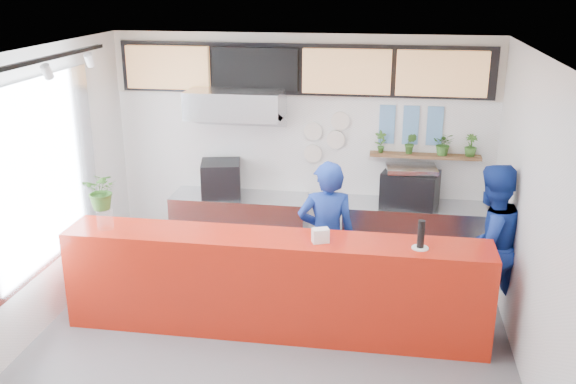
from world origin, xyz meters
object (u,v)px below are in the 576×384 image
Objects in this scene: staff_right at (488,244)px; service_counter at (274,284)px; panini_oven at (221,178)px; espresso_machine at (410,188)px; staff_center at (327,238)px; pepper_mill at (421,234)px.

service_counter is at bearing -14.62° from staff_right.
panini_oven is at bearing -49.63° from staff_right.
staff_right is (2.26, 0.62, 0.36)m from service_counter.
staff_center is (-0.94, -1.24, -0.23)m from espresso_machine.
panini_oven is 2.47m from espresso_machine.
espresso_machine is 1.87m from pepper_mill.
service_counter is 2.16m from panini_oven.
staff_right is at bearing 15.39° from service_counter.
service_counter is at bearing 39.47° from staff_center.
panini_oven is at bearing -167.21° from espresso_machine.
service_counter is 1.65m from pepper_mill.
staff_center is 0.99× the size of staff_right.
panini_oven is 0.28× the size of staff_right.
espresso_machine is at bearing -84.85° from staff_right.
staff_right is (3.30, -1.18, -0.22)m from panini_oven.
staff_right is at bearing -32.25° from panini_oven.
espresso_machine is at bearing -136.13° from staff_center.
staff_center is at bearing -114.29° from espresso_machine.
espresso_machine is 2.40× the size of pepper_mill.
staff_center is at bearing -51.48° from panini_oven.
staff_center reaches higher than service_counter.
pepper_mill is at bearing 11.65° from staff_right.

